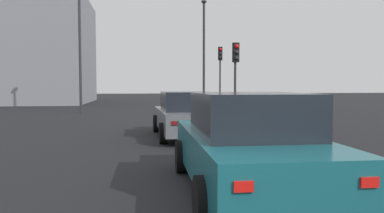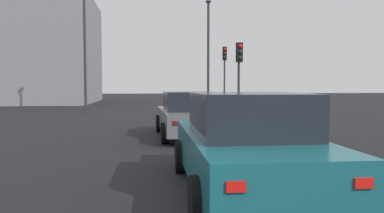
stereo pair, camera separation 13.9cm
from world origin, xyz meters
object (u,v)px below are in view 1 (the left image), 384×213
object	(u,v)px
car_grey_left_lead	(186,115)
car_teal_left_second	(247,145)
street_lamp_far	(80,30)
street_lamp_kerbside	(204,46)
traffic_light_near_left	(220,65)
traffic_light_near_right	(236,65)

from	to	relation	value
car_grey_left_lead	car_teal_left_second	xyz separation A→B (m)	(-6.65, -0.12, 0.04)
car_teal_left_second	street_lamp_far	world-z (taller)	street_lamp_far
street_lamp_kerbside	street_lamp_far	world-z (taller)	street_lamp_far
car_teal_left_second	traffic_light_near_left	xyz separation A→B (m)	(18.97, -3.79, 2.34)
street_lamp_kerbside	street_lamp_far	xyz separation A→B (m)	(-0.51, 8.02, 0.84)
traffic_light_near_left	traffic_light_near_right	bearing A→B (deg)	-0.65
traffic_light_near_left	street_lamp_far	distance (m)	9.36
car_grey_left_lead	traffic_light_near_right	world-z (taller)	traffic_light_near_right
car_grey_left_lead	street_lamp_kerbside	distance (m)	13.28
car_teal_left_second	street_lamp_kerbside	size ratio (longest dim) A/B	0.64
street_lamp_kerbside	street_lamp_far	distance (m)	8.08
car_teal_left_second	traffic_light_near_left	bearing A→B (deg)	-10.02
street_lamp_kerbside	car_teal_left_second	bearing A→B (deg)	171.97
car_grey_left_lead	traffic_light_near_right	xyz separation A→B (m)	(4.47, -2.90, 1.95)
car_grey_left_lead	street_lamp_far	distance (m)	13.78
car_teal_left_second	traffic_light_near_left	distance (m)	19.48
car_teal_left_second	street_lamp_kerbside	bearing A→B (deg)	-6.74
traffic_light_near_left	street_lamp_far	bearing A→B (deg)	-80.97
car_grey_left_lead	street_lamp_far	world-z (taller)	street_lamp_far
street_lamp_kerbside	traffic_light_near_left	bearing A→B (deg)	-97.55
traffic_light_near_right	street_lamp_far	xyz separation A→B (m)	(7.47, 8.10, 2.55)
street_lamp_kerbside	street_lamp_far	bearing A→B (deg)	93.67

